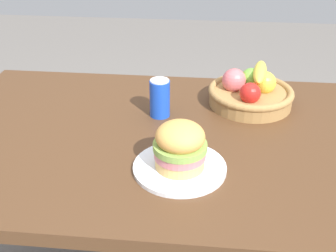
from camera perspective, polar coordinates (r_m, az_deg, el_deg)
name	(u,v)px	position (r m, az deg, el deg)	size (l,w,h in m)	color
dining_table	(160,161)	(1.34, -1.02, -4.80)	(1.40, 0.90, 0.75)	#4C301C
plate	(180,168)	(1.13, 1.58, -5.61)	(0.25, 0.25, 0.01)	white
sandwich	(180,146)	(1.09, 1.63, -2.64)	(0.14, 0.14, 0.13)	#DBAD60
soda_can	(160,98)	(1.37, -1.11, 3.79)	(0.07, 0.07, 0.13)	blue
fruit_basket	(251,92)	(1.48, 11.06, 4.56)	(0.29, 0.29, 0.14)	#9E7542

